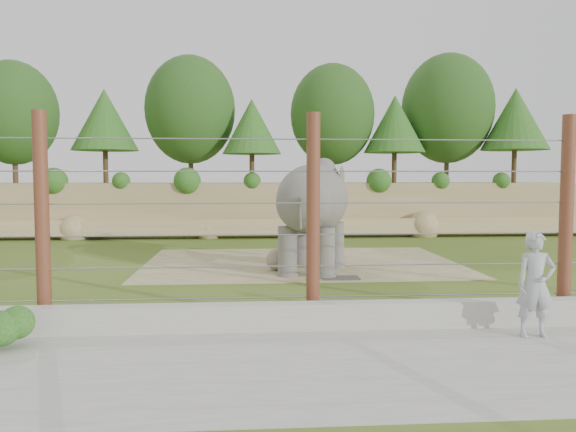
{
  "coord_description": "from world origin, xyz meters",
  "views": [
    {
      "loc": [
        -1.25,
        -15.04,
        2.79
      ],
      "look_at": [
        0.0,
        2.0,
        1.6
      ],
      "focal_mm": 35.0,
      "sensor_mm": 36.0,
      "label": 1
    }
  ],
  "objects": [
    {
      "name": "stone_ball",
      "position": [
        -0.38,
        1.44,
        0.34
      ],
      "size": [
        0.64,
        0.64,
        0.64
      ],
      "primitive_type": "sphere",
      "color": "gray",
      "rests_on": "dirt_patch"
    },
    {
      "name": "walkway_shrub",
      "position": [
        -5.13,
        -5.8,
        0.35
      ],
      "size": [
        0.68,
        0.68,
        0.68
      ],
      "primitive_type": "sphere",
      "color": "#1B541A",
      "rests_on": "walkway"
    },
    {
      "name": "walkway",
      "position": [
        0.0,
        -7.0,
        0.01
      ],
      "size": [
        26.0,
        4.0,
        0.01
      ],
      "primitive_type": "cube",
      "color": "#9E9D93",
      "rests_on": "ground"
    },
    {
      "name": "dirt_patch",
      "position": [
        0.5,
        3.0,
        0.01
      ],
      "size": [
        10.0,
        7.0,
        0.02
      ],
      "primitive_type": "cube",
      "color": "#8C8154",
      "rests_on": "ground"
    },
    {
      "name": "retaining_wall",
      "position": [
        0.0,
        -5.0,
        0.25
      ],
      "size": [
        26.0,
        0.35,
        0.5
      ],
      "primitive_type": "cube",
      "color": "#9E9D93",
      "rests_on": "ground"
    },
    {
      "name": "elephant",
      "position": [
        0.66,
        1.21,
        1.65
      ],
      "size": [
        2.93,
        4.42,
        3.31
      ],
      "primitive_type": null,
      "rotation": [
        0.0,
        0.0,
        -0.31
      ],
      "color": "#57534E",
      "rests_on": "ground"
    },
    {
      "name": "drain_grate",
      "position": [
        1.31,
        0.0,
        0.04
      ],
      "size": [
        1.0,
        0.6,
        0.03
      ],
      "primitive_type": "cube",
      "color": "#262628",
      "rests_on": "dirt_patch"
    },
    {
      "name": "barrier_fence",
      "position": [
        0.0,
        -4.5,
        2.0
      ],
      "size": [
        20.26,
        0.26,
        4.0
      ],
      "color": "#5C2918",
      "rests_on": "ground"
    },
    {
      "name": "back_embankment",
      "position": [
        0.59,
        12.68,
        3.97
      ],
      "size": [
        30.0,
        5.52,
        8.77
      ],
      "color": "#938655",
      "rests_on": "ground"
    },
    {
      "name": "ground",
      "position": [
        0.0,
        0.0,
        0.0
      ],
      "size": [
        90.0,
        90.0,
        0.0
      ],
      "primitive_type": "plane",
      "color": "#3D5F17",
      "rests_on": "ground"
    },
    {
      "name": "zookeeper",
      "position": [
        3.74,
        -5.77,
        0.93
      ],
      "size": [
        0.7,
        0.48,
        1.84
      ],
      "primitive_type": "imported",
      "rotation": [
        0.0,
        0.0,
        -0.06
      ],
      "color": "#A3A7AC",
      "rests_on": "walkway"
    }
  ]
}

